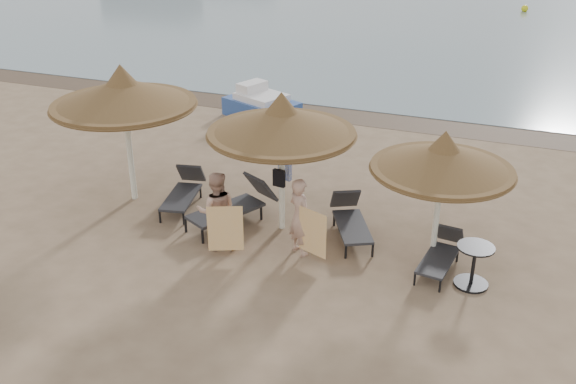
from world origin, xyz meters
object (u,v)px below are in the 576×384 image
palapa_center (282,122)px  person_right (300,211)px  side_table (473,267)px  palapa_left (123,94)px  person_left (216,205)px  lounger_near_right (350,219)px  lounger_near_left (236,204)px  pedal_boat (261,105)px  lounger_far_left (184,190)px  palapa_right (443,159)px  lounger_far_right (442,252)px

palapa_center → person_right: size_ratio=1.62×
palapa_center → side_table: size_ratio=3.74×
side_table → person_right: person_right is taller
palapa_left → person_left: size_ratio=1.68×
lounger_near_right → person_left: person_left is taller
lounger_near_left → pedal_boat: bearing=136.2°
lounger_near_right → person_right: size_ratio=0.99×
palapa_left → lounger_far_left: 2.55m
palapa_left → pedal_boat: bearing=85.2°
palapa_left → lounger_near_left: bearing=-3.8°
palapa_center → lounger_near_left: 2.26m
palapa_left → lounger_far_left: size_ratio=1.74×
palapa_center → pedal_boat: 7.62m
lounger_far_left → pedal_boat: 6.36m
palapa_right → lounger_far_right: (0.20, -0.27, -1.83)m
palapa_left → lounger_near_right: 5.69m
palapa_center → person_left: bearing=-127.2°
lounger_far_left → lounger_near_right: bearing=-11.8°
lounger_near_right → pedal_boat: bearing=99.9°
lounger_near_right → lounger_far_right: bearing=-44.4°
palapa_center → lounger_near_left: bearing=-177.0°
lounger_far_left → lounger_far_right: (5.97, -0.65, -0.04)m
palapa_left → person_left: bearing=-25.2°
person_left → palapa_right: bearing=170.2°
palapa_right → pedal_boat: bearing=134.1°
palapa_right → lounger_near_right: palapa_right is taller
palapa_right → lounger_near_left: 4.63m
palapa_left → lounger_far_right: 7.60m
lounger_near_left → lounger_far_right: 4.51m
palapa_right → lounger_far_right: bearing=-53.4°
side_table → pedal_boat: 10.42m
person_left → side_table: bearing=160.0°
lounger_far_right → person_right: 2.86m
palapa_center → lounger_near_right: palapa_center is taller
lounger_far_left → side_table: 6.69m
palapa_center → lounger_near_right: 2.53m
pedal_boat → lounger_far_left: bearing=-60.5°
side_table → lounger_far_right: bearing=145.8°
lounger_near_left → lounger_near_right: bearing=35.1°
person_right → side_table: bearing=-145.0°
lounger_far_right → person_left: size_ratio=0.85×
side_table → person_right: (-3.38, -0.02, 0.56)m
lounger_near_right → person_left: (-2.37, -1.48, 0.60)m
lounger_near_right → lounger_far_left: bearing=153.3°
lounger_far_left → person_left: (1.60, -1.49, 0.61)m
lounger_near_right → palapa_right: bearing=-38.3°
lounger_near_left → person_right: bearing=3.9°
palapa_right → lounger_far_left: (-5.78, 0.38, -1.79)m
palapa_right → lounger_near_left: (-4.30, 0.05, -1.73)m
pedal_boat → lounger_near_left: bearing=-48.8°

